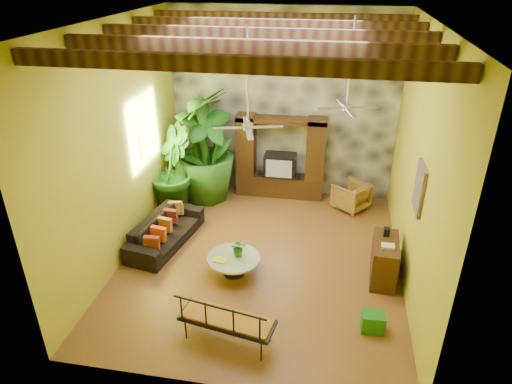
% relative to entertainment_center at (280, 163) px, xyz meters
% --- Properties ---
extents(ground, '(7.00, 7.00, 0.00)m').
position_rel_entertainment_center_xyz_m(ground, '(0.00, -3.14, -0.97)').
color(ground, brown).
rests_on(ground, ground).
extents(ceiling, '(6.00, 7.00, 0.02)m').
position_rel_entertainment_center_xyz_m(ceiling, '(0.00, -3.14, 4.03)').
color(ceiling, silver).
rests_on(ceiling, back_wall).
extents(back_wall, '(6.00, 0.02, 5.00)m').
position_rel_entertainment_center_xyz_m(back_wall, '(0.00, 0.36, 1.53)').
color(back_wall, gold).
rests_on(back_wall, ground).
extents(left_wall, '(0.02, 7.00, 5.00)m').
position_rel_entertainment_center_xyz_m(left_wall, '(-3.00, -3.14, 1.53)').
color(left_wall, gold).
rests_on(left_wall, ground).
extents(right_wall, '(0.02, 7.00, 5.00)m').
position_rel_entertainment_center_xyz_m(right_wall, '(3.00, -3.14, 1.53)').
color(right_wall, gold).
rests_on(right_wall, ground).
extents(stone_accent_wall, '(5.98, 0.10, 4.98)m').
position_rel_entertainment_center_xyz_m(stone_accent_wall, '(0.00, 0.30, 1.53)').
color(stone_accent_wall, '#303237').
rests_on(stone_accent_wall, ground).
extents(ceiling_beams, '(5.95, 5.36, 0.22)m').
position_rel_entertainment_center_xyz_m(ceiling_beams, '(0.00, -3.14, 3.81)').
color(ceiling_beams, '#3C2713').
rests_on(ceiling_beams, ceiling).
extents(entertainment_center, '(2.40, 0.55, 2.30)m').
position_rel_entertainment_center_xyz_m(entertainment_center, '(0.00, 0.00, 0.00)').
color(entertainment_center, black).
rests_on(entertainment_center, ground).
extents(ceiling_fan_front, '(1.28, 1.28, 1.86)m').
position_rel_entertainment_center_xyz_m(ceiling_fan_front, '(-0.20, -3.54, 2.44)').
color(ceiling_fan_front, '#BCBDC2').
rests_on(ceiling_fan_front, ceiling).
extents(ceiling_fan_back, '(1.28, 1.28, 1.86)m').
position_rel_entertainment_center_xyz_m(ceiling_fan_back, '(1.60, -1.94, 2.44)').
color(ceiling_fan_back, '#BCBDC2').
rests_on(ceiling_fan_back, ceiling).
extents(wall_art_mask, '(0.06, 0.32, 0.55)m').
position_rel_entertainment_center_xyz_m(wall_art_mask, '(-2.96, -2.14, 1.13)').
color(wall_art_mask, yellow).
rests_on(wall_art_mask, left_wall).
extents(wall_art_painting, '(0.06, 0.70, 0.90)m').
position_rel_entertainment_center_xyz_m(wall_art_painting, '(2.96, -3.74, 1.33)').
color(wall_art_painting, navy).
rests_on(wall_art_painting, right_wall).
extents(sofa, '(1.29, 2.40, 0.66)m').
position_rel_entertainment_center_xyz_m(sofa, '(-2.30, -2.92, -0.63)').
color(sofa, black).
rests_on(sofa, ground).
extents(wicker_armchair, '(1.11, 1.11, 0.73)m').
position_rel_entertainment_center_xyz_m(wicker_armchair, '(1.96, -0.45, -0.60)').
color(wicker_armchair, olive).
rests_on(wicker_armchair, ground).
extents(tall_plant_a, '(1.78, 1.65, 2.81)m').
position_rel_entertainment_center_xyz_m(tall_plant_a, '(-1.91, -0.57, 0.44)').
color(tall_plant_a, '#1F671B').
rests_on(tall_plant_a, ground).
extents(tall_plant_b, '(1.36, 1.52, 2.30)m').
position_rel_entertainment_center_xyz_m(tall_plant_b, '(-2.64, -1.35, 0.19)').
color(tall_plant_b, '#1A5B18').
rests_on(tall_plant_b, ground).
extents(tall_plant_c, '(1.91, 1.91, 3.05)m').
position_rel_entertainment_center_xyz_m(tall_plant_c, '(-2.00, -0.50, 0.56)').
color(tall_plant_c, '#2B681B').
rests_on(tall_plant_c, ground).
extents(coffee_table, '(1.12, 1.12, 0.40)m').
position_rel_entertainment_center_xyz_m(coffee_table, '(-0.48, -3.78, -0.71)').
color(coffee_table, black).
rests_on(coffee_table, ground).
extents(centerpiece_plant, '(0.37, 0.34, 0.36)m').
position_rel_entertainment_center_xyz_m(centerpiece_plant, '(-0.39, -3.68, -0.39)').
color(centerpiece_plant, '#22671B').
rests_on(centerpiece_plant, coffee_table).
extents(yellow_tray, '(0.32, 0.25, 0.03)m').
position_rel_entertainment_center_xyz_m(yellow_tray, '(-0.73, -3.94, -0.55)').
color(yellow_tray, yellow).
rests_on(yellow_tray, coffee_table).
extents(iron_bench, '(1.72, 0.89, 0.57)m').
position_rel_entertainment_center_xyz_m(iron_bench, '(-0.17, -5.74, -0.43)').
color(iron_bench, black).
rests_on(iron_bench, ground).
extents(side_console, '(0.57, 1.14, 0.89)m').
position_rel_entertainment_center_xyz_m(side_console, '(2.60, -3.40, -0.52)').
color(side_console, '#351A10').
rests_on(side_console, ground).
extents(green_bin, '(0.43, 0.33, 0.36)m').
position_rel_entertainment_center_xyz_m(green_bin, '(2.32, -4.97, -0.79)').
color(green_bin, '#1B6535').
rests_on(green_bin, ground).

